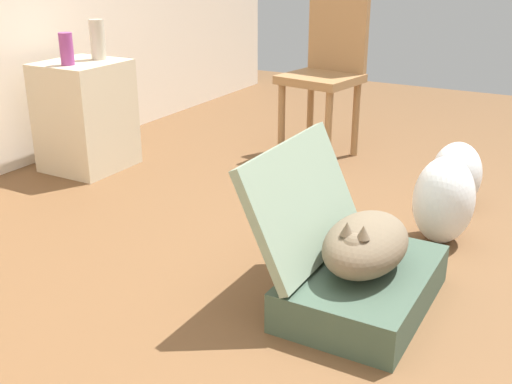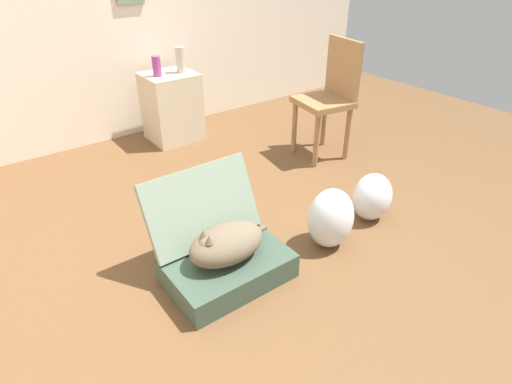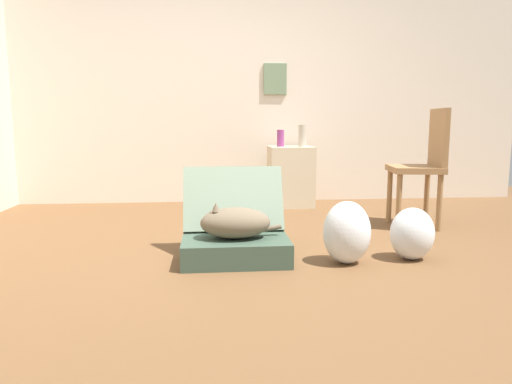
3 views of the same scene
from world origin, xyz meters
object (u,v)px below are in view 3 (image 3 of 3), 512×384
object	(u,v)px
cat	(235,223)
plastic_bag_white	(347,232)
suitcase_base	(236,249)
vase_tall	(280,138)
side_table	(291,176)
vase_short	(302,136)
plastic_bag_clear	(412,234)
chair	(424,163)

from	to	relation	value
cat	plastic_bag_white	size ratio (longest dim) A/B	1.32
suitcase_base	plastic_bag_white	bearing A→B (deg)	-9.31
suitcase_base	vase_tall	world-z (taller)	vase_tall
suitcase_base	side_table	xyz separation A→B (m)	(0.69, 1.98, 0.24)
vase_short	vase_tall	bearing A→B (deg)	175.86
plastic_bag_clear	vase_tall	distance (m)	2.17
suitcase_base	plastic_bag_white	xyz separation A→B (m)	(0.69, -0.11, 0.12)
suitcase_base	cat	size ratio (longest dim) A/B	1.29
vase_short	plastic_bag_clear	bearing A→B (deg)	-80.81
side_table	chair	size ratio (longest dim) A/B	0.64
cat	chair	distance (m)	1.86
side_table	vase_short	xyz separation A→B (m)	(0.11, -0.04, 0.43)
plastic_bag_white	vase_short	xyz separation A→B (m)	(0.12, 2.05, 0.54)
vase_tall	chair	xyz separation A→B (m)	(1.04, -1.10, -0.17)
side_table	vase_short	bearing A→B (deg)	-18.21
suitcase_base	cat	distance (m)	0.17
cat	vase_tall	distance (m)	2.09
plastic_bag_white	chair	xyz separation A→B (m)	(0.93, 0.97, 0.35)
vase_short	chair	distance (m)	1.37
vase_short	suitcase_base	bearing A→B (deg)	-112.46
suitcase_base	vase_short	distance (m)	2.20
vase_short	chair	bearing A→B (deg)	-52.94
vase_tall	vase_short	xyz separation A→B (m)	(0.23, -0.02, 0.03)
suitcase_base	chair	xyz separation A→B (m)	(1.62, 0.86, 0.47)
cat	vase_short	xyz separation A→B (m)	(0.81, 1.94, 0.49)
plastic_bag_clear	vase_short	world-z (taller)	vase_short
plastic_bag_white	side_table	bearing A→B (deg)	89.94
plastic_bag_white	side_table	xyz separation A→B (m)	(0.00, 2.09, 0.12)
plastic_bag_white	vase_short	distance (m)	2.12
suitcase_base	plastic_bag_white	size ratio (longest dim) A/B	1.71
chair	suitcase_base	bearing A→B (deg)	-53.24
cat	side_table	bearing A→B (deg)	70.69
plastic_bag_clear	chair	size ratio (longest dim) A/B	0.34
cat	plastic_bag_clear	xyz separation A→B (m)	(1.13, -0.07, -0.08)
side_table	plastic_bag_white	bearing A→B (deg)	-90.06
side_table	vase_short	distance (m)	0.44
side_table	cat	bearing A→B (deg)	-109.31
cat	plastic_bag_clear	bearing A→B (deg)	-3.55
plastic_bag_clear	vase_tall	bearing A→B (deg)	105.26
suitcase_base	chair	world-z (taller)	chair
vase_tall	vase_short	world-z (taller)	vase_short
cat	vase_tall	bearing A→B (deg)	73.51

